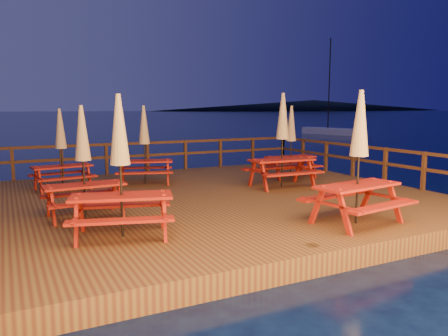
# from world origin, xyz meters

# --- Properties ---
(ground) EXTENTS (500.00, 500.00, 0.00)m
(ground) POSITION_xyz_m (0.00, 0.00, 0.00)
(ground) COLOR black
(ground) RESTS_ON ground
(deck) EXTENTS (12.00, 10.00, 0.40)m
(deck) POSITION_xyz_m (0.00, 0.00, 0.20)
(deck) COLOR #4D2818
(deck) RESTS_ON ground
(deck_piles) EXTENTS (11.44, 9.44, 1.40)m
(deck_piles) POSITION_xyz_m (0.00, 0.00, -0.30)
(deck_piles) COLOR #3D2013
(deck_piles) RESTS_ON ground
(railing) EXTENTS (11.80, 9.75, 1.10)m
(railing) POSITION_xyz_m (0.00, 1.78, 1.16)
(railing) COLOR #3D2013
(railing) RESTS_ON deck
(headland_right) EXTENTS (230.40, 86.40, 7.00)m
(headland_right) POSITION_xyz_m (185.00, 230.00, 3.50)
(headland_right) COLOR black
(headland_right) RESTS_ON ground
(sailboat) EXTENTS (2.56, 6.45, 9.46)m
(sailboat) POSITION_xyz_m (24.16, 23.29, 0.31)
(sailboat) COLOR silver
(sailboat) RESTS_ON ground
(picnic_table_0) EXTENTS (1.72, 1.44, 2.37)m
(picnic_table_0) POSITION_xyz_m (-3.12, -0.86, 1.63)
(picnic_table_0) COLOR maroon
(picnic_table_0) RESTS_ON deck
(picnic_table_1) EXTENTS (1.77, 1.52, 2.29)m
(picnic_table_1) POSITION_xyz_m (-3.16, 2.66, 1.59)
(picnic_table_1) COLOR maroon
(picnic_table_1) RESTS_ON deck
(picnic_table_2) EXTENTS (1.97, 1.64, 2.73)m
(picnic_table_2) POSITION_xyz_m (2.66, 0.23, 1.82)
(picnic_table_2) COLOR maroon
(picnic_table_2) RESTS_ON deck
(picnic_table_3) EXTENTS (1.70, 1.41, 2.37)m
(picnic_table_3) POSITION_xyz_m (3.86, 1.49, 1.63)
(picnic_table_3) COLOR maroon
(picnic_table_3) RESTS_ON deck
(picnic_table_4) EXTENTS (2.05, 1.77, 2.67)m
(picnic_table_4) POSITION_xyz_m (1.69, -3.85, 1.79)
(picnic_table_4) COLOR maroon
(picnic_table_4) RESTS_ON deck
(picnic_table_5) EXTENTS (2.13, 1.91, 2.57)m
(picnic_table_5) POSITION_xyz_m (-2.76, -2.63, 1.73)
(picnic_table_5) COLOR maroon
(picnic_table_5) RESTS_ON deck
(picnic_table_6) EXTENTS (2.01, 1.82, 2.37)m
(picnic_table_6) POSITION_xyz_m (-0.78, 2.56, 1.63)
(picnic_table_6) COLOR maroon
(picnic_table_6) RESTS_ON deck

